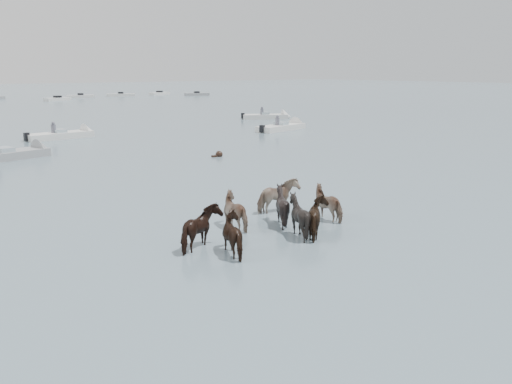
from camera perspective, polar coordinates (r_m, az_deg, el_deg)
ground at (r=15.50m, az=-3.93°, el=-5.92°), size 400.00×400.00×0.00m
pony_herd at (r=16.75m, az=2.14°, el=-2.48°), size 6.95×4.14×1.41m
swimming_pony at (r=31.33m, az=-4.17°, el=4.11°), size 0.72×0.44×0.44m
motorboat_b at (r=33.83m, az=-24.82°, el=3.81°), size 5.56×2.77×1.92m
motorboat_c at (r=42.53m, az=-19.92°, el=5.96°), size 5.58×2.16×1.92m
motorboat_d at (r=45.68m, az=3.36°, el=7.18°), size 5.84×2.76×1.92m
motorboat_e at (r=55.87m, az=1.76°, el=8.32°), size 5.35×3.89×1.92m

